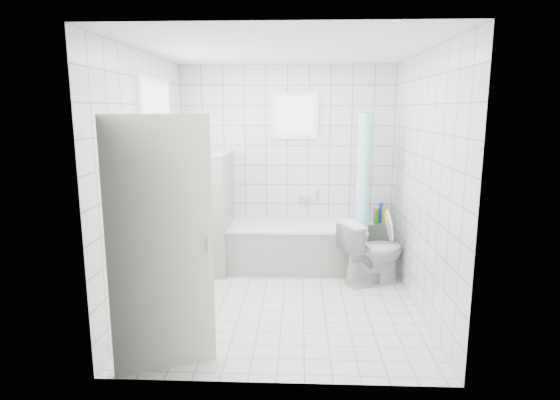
{
  "coord_description": "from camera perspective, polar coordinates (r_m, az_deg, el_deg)",
  "views": [
    {
      "loc": [
        0.16,
        -4.7,
        2.03
      ],
      "look_at": [
        -0.05,
        0.35,
        1.05
      ],
      "focal_mm": 30.0,
      "sensor_mm": 36.0,
      "label": 1
    }
  ],
  "objects": [
    {
      "name": "bathtub",
      "position": [
        6.08,
        2.01,
        -5.66
      ],
      "size": [
        1.73,
        0.77,
        0.58
      ],
      "color": "white",
      "rests_on": "ground"
    },
    {
      "name": "door",
      "position": [
        3.69,
        -14.29,
        -5.6
      ],
      "size": [
        0.75,
        0.36,
        2.0
      ],
      "primitive_type": "cube",
      "rotation": [
        0.0,
        0.0,
        -1.15
      ],
      "color": "silver",
      "rests_on": "ground"
    },
    {
      "name": "wall_left",
      "position": [
        5.01,
        -15.84,
        2.17
      ],
      "size": [
        0.02,
        3.0,
        2.6
      ],
      "primitive_type": "cube",
      "color": "white",
      "rests_on": "ground"
    },
    {
      "name": "partition_wall",
      "position": [
        5.99,
        -6.9,
        -1.44
      ],
      "size": [
        0.15,
        0.85,
        1.5
      ],
      "primitive_type": "cube",
      "color": "white",
      "rests_on": "ground"
    },
    {
      "name": "tub_faucet",
      "position": [
        6.27,
        2.98,
        0.12
      ],
      "size": [
        0.18,
        0.06,
        0.06
      ],
      "primitive_type": "cube",
      "color": "silver",
      "rests_on": "wall_back"
    },
    {
      "name": "sill_bottles",
      "position": [
        5.23,
        -13.88,
        -0.46
      ],
      "size": [
        0.17,
        0.82,
        0.29
      ],
      "color": "#C26191",
      "rests_on": "window_sill"
    },
    {
      "name": "toilet",
      "position": [
        5.64,
        11.2,
        -6.17
      ],
      "size": [
        0.87,
        0.69,
        0.78
      ],
      "primitive_type": "imported",
      "rotation": [
        0.0,
        0.0,
        1.97
      ],
      "color": "white",
      "rests_on": "ground"
    },
    {
      "name": "window_sill",
      "position": [
        5.34,
        -13.68,
        -1.99
      ],
      "size": [
        0.18,
        1.02,
        0.08
      ],
      "primitive_type": "cube",
      "color": "white",
      "rests_on": "wall_left"
    },
    {
      "name": "tiled_ledge",
      "position": [
        6.41,
        11.7,
        -5.14
      ],
      "size": [
        0.4,
        0.24,
        0.55
      ],
      "primitive_type": "cube",
      "color": "white",
      "rests_on": "ground"
    },
    {
      "name": "wall_front",
      "position": [
        3.29,
        -0.52,
        -1.87
      ],
      "size": [
        2.8,
        0.02,
        2.6
      ],
      "primitive_type": "cube",
      "color": "white",
      "rests_on": "ground"
    },
    {
      "name": "wall_back",
      "position": [
        6.24,
        0.89,
        4.26
      ],
      "size": [
        2.8,
        0.02,
        2.6
      ],
      "primitive_type": "cube",
      "color": "white",
      "rests_on": "ground"
    },
    {
      "name": "window_back",
      "position": [
        6.15,
        1.84,
        10.23
      ],
      "size": [
        0.5,
        0.01,
        0.5
      ],
      "primitive_type": "cube",
      "color": "white",
      "rests_on": "wall_back"
    },
    {
      "name": "ceiling",
      "position": [
        4.74,
        0.42,
        17.89
      ],
      "size": [
        3.0,
        3.0,
        0.0
      ],
      "primitive_type": "plane",
      "rotation": [
        3.14,
        0.0,
        0.0
      ],
      "color": "white",
      "rests_on": "ground"
    },
    {
      "name": "ledge_bottles",
      "position": [
        6.28,
        12.06,
        -1.83
      ],
      "size": [
        0.16,
        0.16,
        0.27
      ],
      "color": "red",
      "rests_on": "tiled_ledge"
    },
    {
      "name": "wall_right",
      "position": [
        4.91,
        16.96,
        1.95
      ],
      "size": [
        0.02,
        3.0,
        2.6
      ],
      "primitive_type": "cube",
      "color": "white",
      "rests_on": "ground"
    },
    {
      "name": "window_left",
      "position": [
        5.24,
        -14.53,
        5.92
      ],
      "size": [
        0.01,
        0.9,
        1.4
      ],
      "primitive_type": "cube",
      "color": "white",
      "rests_on": "wall_left"
    },
    {
      "name": "shower_curtain",
      "position": [
        5.8,
        10.05,
        1.57
      ],
      "size": [
        0.14,
        0.48,
        1.78
      ],
      "primitive_type": null,
      "color": "#56E8FD",
      "rests_on": "curtain_rod"
    },
    {
      "name": "curtain_rod",
      "position": [
        5.85,
        10.18,
        10.51
      ],
      "size": [
        0.02,
        0.8,
        0.02
      ],
      "primitive_type": "cylinder",
      "rotation": [
        1.57,
        0.0,
        0.0
      ],
      "color": "silver",
      "rests_on": "wall_back"
    },
    {
      "name": "ground",
      "position": [
        5.12,
        0.38,
        -12.38
      ],
      "size": [
        3.0,
        3.0,
        0.0
      ],
      "primitive_type": "plane",
      "color": "white",
      "rests_on": "ground"
    }
  ]
}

